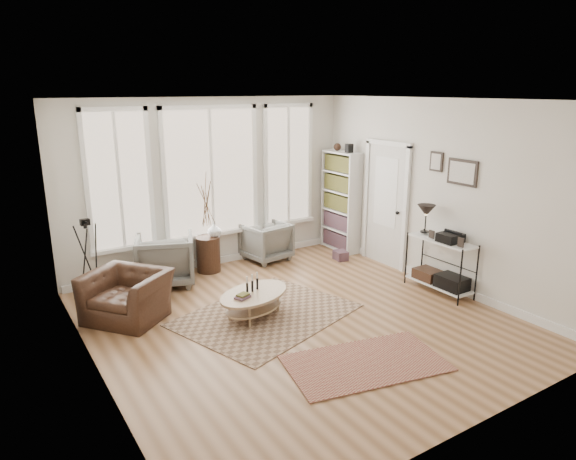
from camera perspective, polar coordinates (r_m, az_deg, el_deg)
room at (r=6.60m, az=1.36°, el=1.38°), size 5.50×5.54×2.90m
bay_window at (r=8.87m, az=-8.51°, el=6.07°), size 4.14×0.12×2.24m
door at (r=9.09m, az=10.81°, el=3.07°), size 0.09×1.06×2.22m
bookcase at (r=9.83m, az=5.91°, el=3.20°), size 0.31×0.85×2.06m
low_shelf at (r=8.16m, az=16.55°, el=-3.20°), size 0.38×1.08×1.30m
wall_art at (r=8.01m, az=18.09°, el=6.41°), size 0.04×0.88×0.44m
rug_main at (r=7.20m, az=-2.41°, el=-9.39°), size 2.71×2.34×0.01m
rug_runner at (r=6.10m, az=8.60°, el=-14.39°), size 1.96×1.35×0.01m
coffee_table at (r=7.06m, az=-3.83°, el=-7.55°), size 1.30×1.07×0.52m
armchair_left at (r=8.40m, az=-13.45°, el=-3.17°), size 1.14×1.15×0.82m
armchair_right at (r=9.33m, az=-2.48°, el=-1.27°), size 0.85×0.87×0.69m
side_table at (r=8.71m, az=-8.98°, el=0.55°), size 0.40×0.40×1.70m
vase at (r=8.76m, az=-8.20°, el=0.05°), size 0.28×0.28×0.24m
accent_chair at (r=7.31m, az=-17.48°, el=-7.00°), size 1.34×1.32×0.66m
tripod_camera at (r=7.94m, az=-21.19°, el=-3.61°), size 0.44×0.44×1.26m
book_stack_near at (r=9.44m, az=5.87°, el=-2.81°), size 0.25×0.30×0.17m
book_stack_far at (r=9.44m, az=5.86°, el=-2.84°), size 0.21×0.26×0.15m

